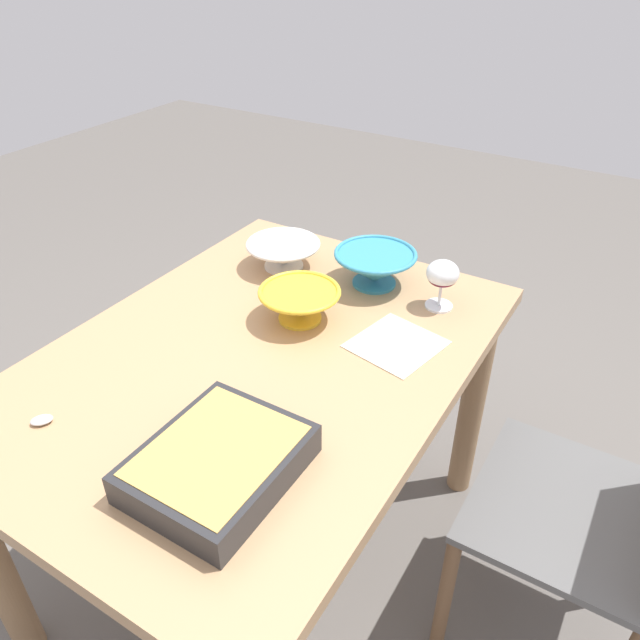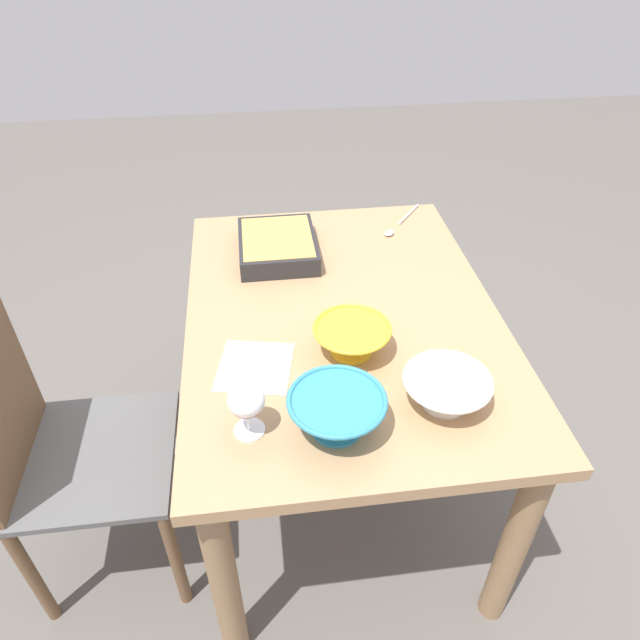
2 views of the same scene
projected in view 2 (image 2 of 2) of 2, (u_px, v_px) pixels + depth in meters
The scene contains 10 objects.
ground_plane at pixel (338, 471), 2.16m from camera, with size 8.00×8.00×0.00m, color #5B5651.
dining_table at pixel (342, 343), 1.77m from camera, with size 1.25×0.90×0.75m.
chair at pixel (62, 449), 1.61m from camera, with size 0.45×0.43×0.91m.
wine_glass at pixel (247, 403), 1.28m from camera, with size 0.08×0.08×0.13m.
casserole_dish at pixel (277, 245), 1.92m from camera, with size 0.31×0.25×0.07m.
mixing_bowl at pixel (352, 338), 1.52m from camera, with size 0.21×0.21×0.09m.
small_bowl at pixel (337, 412), 1.31m from camera, with size 0.23×0.23×0.10m.
serving_bowl at pixel (446, 389), 1.38m from camera, with size 0.21×0.21×0.08m.
serving_spoon at pixel (397, 226), 2.08m from camera, with size 0.23×0.18×0.01m.
napkin at pixel (255, 367), 1.51m from camera, with size 0.20×0.19×0.00m, color beige.
Camera 2 is at (-1.32, 0.24, 1.79)m, focal length 32.53 mm.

